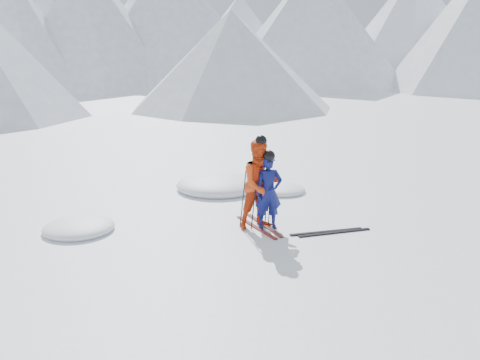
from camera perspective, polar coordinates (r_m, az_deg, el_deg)
ground at (r=12.49m, az=9.05°, el=-3.92°), size 160.00×160.00×0.00m
mountain_range at (r=45.84m, az=-19.82°, el=17.08°), size 106.15×62.94×15.53m
skier_blue at (r=11.21m, az=3.24°, el=-1.40°), size 0.72×0.61×1.67m
skier_red at (r=11.25m, az=2.33°, el=-0.50°), size 1.10×0.93×1.99m
pole_blue_left at (r=11.21m, az=1.55°, el=-2.86°), size 0.11×0.08×1.11m
pole_blue_right at (r=11.62m, az=3.36°, el=-2.25°), size 0.11×0.07×1.11m
pole_red_left at (r=11.34m, az=0.34°, el=-2.10°), size 0.13×0.10×1.32m
pole_red_right at (r=11.63m, az=2.98°, el=-1.70°), size 0.13×0.09×1.32m
ski_worn_left at (r=11.46m, az=1.81°, el=-5.33°), size 0.36×1.69×0.03m
ski_worn_right at (r=11.61m, az=2.74°, el=-5.09°), size 0.48×1.67×0.03m
ski_loose_a at (r=11.35m, az=9.66°, el=-5.74°), size 1.61×0.73×0.03m
ski_loose_b at (r=11.33m, az=10.57°, el=-5.83°), size 1.63×0.67×0.03m
snow_lumps at (r=14.02m, az=-3.91°, el=-1.73°), size 7.18×3.23×0.53m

